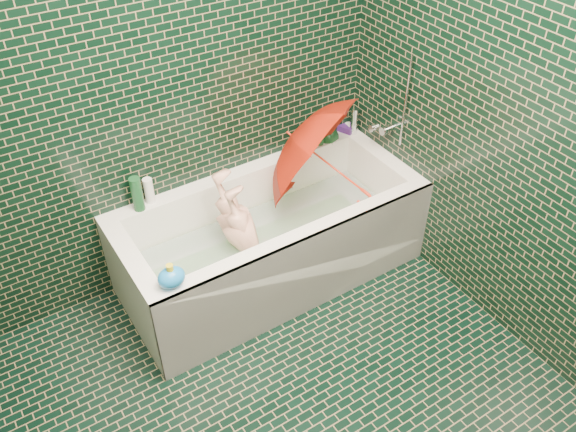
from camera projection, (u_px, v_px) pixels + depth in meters
wall_back at (146, 76)px, 2.91m from camera, size 2.80×0.00×2.80m
wall_right at (567, 129)px, 2.55m from camera, size 0.00×2.80×2.80m
bathtub at (272, 248)px, 3.51m from camera, size 1.70×0.75×0.55m
bath_mat at (271, 253)px, 3.56m from camera, size 1.35×0.47×0.01m
water at (270, 235)px, 3.46m from camera, size 1.48×0.53×0.00m
faucet at (391, 123)px, 3.49m from camera, size 0.18×0.19×0.55m
child at (248, 243)px, 3.39m from camera, size 0.98×0.49×0.41m
umbrella at (331, 166)px, 3.43m from camera, size 1.09×1.09×1.14m
soap_bottle_a at (354, 133)px, 3.83m from camera, size 0.09×0.09×0.24m
soap_bottle_b at (353, 133)px, 3.83m from camera, size 0.10×0.10×0.17m
soap_bottle_c at (336, 141)px, 3.76m from camera, size 0.18×0.18×0.18m
bottle_right_tall at (320, 128)px, 3.67m from camera, size 0.06×0.06×0.22m
bottle_right_pump at (354, 121)px, 3.78m from camera, size 0.06×0.06×0.17m
bottle_left_tall at (137, 194)px, 3.18m from camera, size 0.07×0.07×0.20m
bottle_left_short at (149, 191)px, 3.25m from camera, size 0.05×0.05×0.15m
rubber_duck at (315, 136)px, 3.72m from camera, size 0.12×0.10×0.10m
bath_toy at (171, 277)px, 2.78m from camera, size 0.16×0.14×0.13m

